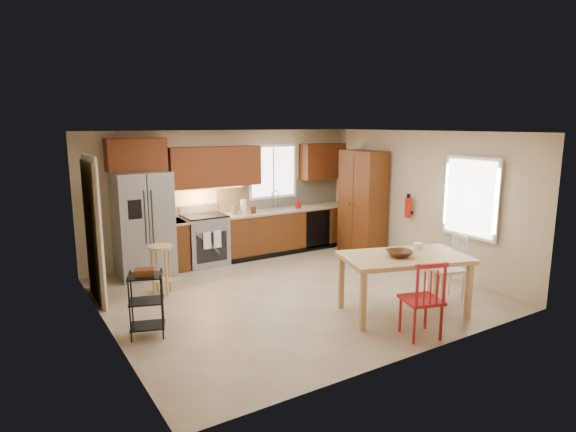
% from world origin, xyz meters
% --- Properties ---
extents(floor, '(5.50, 5.50, 0.00)m').
position_xyz_m(floor, '(0.00, 0.00, 0.00)').
color(floor, tan).
rests_on(floor, ground).
extents(ceiling, '(5.50, 5.00, 0.02)m').
position_xyz_m(ceiling, '(0.00, 0.00, 2.50)').
color(ceiling, silver).
rests_on(ceiling, ground).
extents(wall_back, '(5.50, 0.02, 2.50)m').
position_xyz_m(wall_back, '(0.00, 2.50, 1.25)').
color(wall_back, '#CCB793').
rests_on(wall_back, ground).
extents(wall_front, '(5.50, 0.02, 2.50)m').
position_xyz_m(wall_front, '(0.00, -2.50, 1.25)').
color(wall_front, '#CCB793').
rests_on(wall_front, ground).
extents(wall_left, '(0.02, 5.00, 2.50)m').
position_xyz_m(wall_left, '(-2.75, 0.00, 1.25)').
color(wall_left, '#CCB793').
rests_on(wall_left, ground).
extents(wall_right, '(0.02, 5.00, 2.50)m').
position_xyz_m(wall_right, '(2.75, 0.00, 1.25)').
color(wall_right, '#CCB793').
rests_on(wall_right, ground).
extents(refrigerator, '(0.92, 0.75, 1.82)m').
position_xyz_m(refrigerator, '(-1.70, 2.12, 0.91)').
color(refrigerator, gray).
rests_on(refrigerator, floor).
extents(range_stove, '(0.76, 0.63, 0.92)m').
position_xyz_m(range_stove, '(-0.55, 2.19, 0.46)').
color(range_stove, gray).
rests_on(range_stove, floor).
extents(base_cabinet_narrow, '(0.30, 0.60, 0.90)m').
position_xyz_m(base_cabinet_narrow, '(-1.10, 2.20, 0.45)').
color(base_cabinet_narrow, '#592710').
rests_on(base_cabinet_narrow, floor).
extents(base_cabinet_run, '(2.92, 0.60, 0.90)m').
position_xyz_m(base_cabinet_run, '(1.29, 2.20, 0.45)').
color(base_cabinet_run, '#592710').
rests_on(base_cabinet_run, floor).
extents(dishwasher, '(0.60, 0.02, 0.78)m').
position_xyz_m(dishwasher, '(1.85, 1.91, 0.45)').
color(dishwasher, black).
rests_on(dishwasher, floor).
extents(backsplash, '(2.92, 0.03, 0.55)m').
position_xyz_m(backsplash, '(1.29, 2.48, 1.18)').
color(backsplash, beige).
rests_on(backsplash, wall_back).
extents(upper_over_fridge, '(1.00, 0.35, 0.55)m').
position_xyz_m(upper_over_fridge, '(-1.70, 2.33, 2.10)').
color(upper_over_fridge, '#612910').
rests_on(upper_over_fridge, wall_back).
extents(upper_left_block, '(1.80, 0.35, 0.75)m').
position_xyz_m(upper_left_block, '(-0.25, 2.33, 1.83)').
color(upper_left_block, '#612910').
rests_on(upper_left_block, wall_back).
extents(upper_right_block, '(1.00, 0.35, 0.75)m').
position_xyz_m(upper_right_block, '(2.25, 2.33, 1.83)').
color(upper_right_block, '#612910').
rests_on(upper_right_block, wall_back).
extents(window_back, '(1.12, 0.04, 1.12)m').
position_xyz_m(window_back, '(1.10, 2.48, 1.65)').
color(window_back, white).
rests_on(window_back, wall_back).
extents(sink, '(0.62, 0.46, 0.16)m').
position_xyz_m(sink, '(1.10, 2.20, 0.86)').
color(sink, gray).
rests_on(sink, base_cabinet_run).
extents(undercab_glow, '(1.60, 0.30, 0.01)m').
position_xyz_m(undercab_glow, '(-0.55, 2.30, 1.43)').
color(undercab_glow, '#FFBF66').
rests_on(undercab_glow, wall_back).
extents(soap_bottle, '(0.09, 0.09, 0.19)m').
position_xyz_m(soap_bottle, '(1.48, 2.10, 1.00)').
color(soap_bottle, '#A9150B').
rests_on(soap_bottle, base_cabinet_run).
extents(paper_towel, '(0.12, 0.12, 0.28)m').
position_xyz_m(paper_towel, '(0.25, 2.15, 1.04)').
color(paper_towel, white).
rests_on(paper_towel, base_cabinet_run).
extents(canister_steel, '(0.11, 0.11, 0.18)m').
position_xyz_m(canister_steel, '(0.05, 2.15, 0.99)').
color(canister_steel, gray).
rests_on(canister_steel, base_cabinet_run).
extents(canister_wood, '(0.10, 0.10, 0.14)m').
position_xyz_m(canister_wood, '(0.45, 2.12, 0.97)').
color(canister_wood, '#492813').
rests_on(canister_wood, base_cabinet_run).
extents(pantry, '(0.50, 0.95, 2.10)m').
position_xyz_m(pantry, '(2.43, 1.20, 1.05)').
color(pantry, '#592710').
rests_on(pantry, floor).
extents(fire_extinguisher, '(0.12, 0.12, 0.36)m').
position_xyz_m(fire_extinguisher, '(2.63, 0.15, 1.10)').
color(fire_extinguisher, '#A9150B').
rests_on(fire_extinguisher, wall_right).
extents(window_right, '(0.04, 1.02, 1.32)m').
position_xyz_m(window_right, '(2.68, -1.15, 1.45)').
color(window_right, white).
rests_on(window_right, wall_right).
extents(doorway, '(0.04, 0.95, 2.10)m').
position_xyz_m(doorway, '(-2.67, 1.30, 1.05)').
color(doorway, '#8C7A59').
rests_on(doorway, wall_left).
extents(dining_table, '(1.90, 1.42, 0.83)m').
position_xyz_m(dining_table, '(0.87, -1.52, 0.41)').
color(dining_table, tan).
rests_on(dining_table, floor).
extents(chair_red, '(0.59, 0.59, 1.00)m').
position_xyz_m(chair_red, '(0.52, -2.17, 0.50)').
color(chair_red, '#AD1A1E').
rests_on(chair_red, floor).
extents(chair_white, '(0.59, 0.59, 1.00)m').
position_xyz_m(chair_white, '(1.82, -1.47, 0.50)').
color(chair_white, white).
rests_on(chair_white, floor).
extents(table_bowl, '(0.43, 0.43, 0.08)m').
position_xyz_m(table_bowl, '(0.76, -1.52, 0.84)').
color(table_bowl, '#492813').
rests_on(table_bowl, dining_table).
extents(table_jar, '(0.17, 0.17, 0.16)m').
position_xyz_m(table_jar, '(1.24, -1.41, 0.87)').
color(table_jar, white).
rests_on(table_jar, dining_table).
extents(bar_stool, '(0.49, 0.49, 0.77)m').
position_xyz_m(bar_stool, '(-1.75, 1.04, 0.39)').
color(bar_stool, tan).
rests_on(bar_stool, floor).
extents(utility_cart, '(0.50, 0.44, 0.83)m').
position_xyz_m(utility_cart, '(-2.37, -0.37, 0.42)').
color(utility_cart, black).
rests_on(utility_cart, floor).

